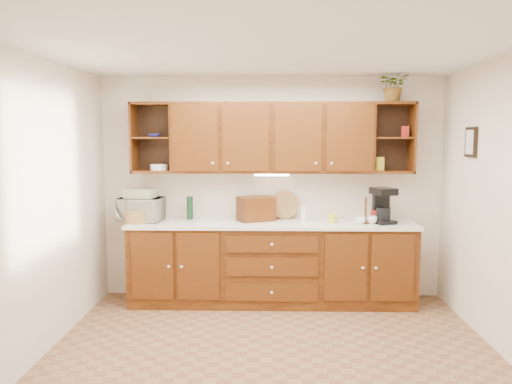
{
  "coord_description": "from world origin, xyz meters",
  "views": [
    {
      "loc": [
        -0.04,
        -4.14,
        1.9
      ],
      "look_at": [
        -0.17,
        1.15,
        1.32
      ],
      "focal_mm": 35.0,
      "sensor_mm": 36.0,
      "label": 1
    }
  ],
  "objects_px": {
    "coffee_maker": "(383,206)",
    "potted_plant": "(394,85)",
    "microwave": "(141,209)",
    "bread_box": "(256,209)"
  },
  "relations": [
    {
      "from": "potted_plant",
      "to": "microwave",
      "type": "bearing_deg",
      "value": -179.34
    },
    {
      "from": "microwave",
      "to": "potted_plant",
      "type": "distance_m",
      "value": 3.18
    },
    {
      "from": "microwave",
      "to": "potted_plant",
      "type": "relative_size",
      "value": 1.35
    },
    {
      "from": "microwave",
      "to": "bread_box",
      "type": "height_order",
      "value": "bread_box"
    },
    {
      "from": "microwave",
      "to": "bread_box",
      "type": "xyz_separation_m",
      "value": [
        1.32,
        0.04,
        0.01
      ]
    },
    {
      "from": "microwave",
      "to": "coffee_maker",
      "type": "xyz_separation_m",
      "value": [
        2.74,
        -0.06,
        0.06
      ]
    },
    {
      "from": "microwave",
      "to": "coffee_maker",
      "type": "bearing_deg",
      "value": 4.67
    },
    {
      "from": "bread_box",
      "to": "coffee_maker",
      "type": "height_order",
      "value": "coffee_maker"
    },
    {
      "from": "microwave",
      "to": "coffee_maker",
      "type": "relative_size",
      "value": 1.22
    },
    {
      "from": "coffee_maker",
      "to": "potted_plant",
      "type": "height_order",
      "value": "potted_plant"
    }
  ]
}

